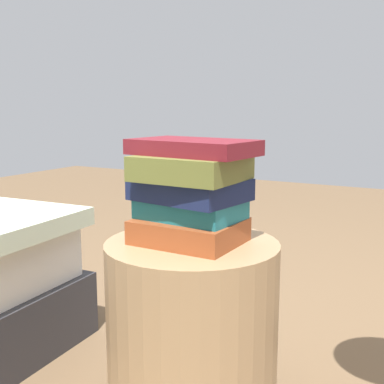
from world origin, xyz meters
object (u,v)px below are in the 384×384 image
Objects in this scene: side_table at (192,332)px; book_olive at (190,168)px; book_navy at (190,189)px; book_rust at (189,231)px; book_teal at (191,209)px; book_maroon at (194,147)px.

book_olive is at bearing 65.75° from side_table.
book_rust is at bearing 118.25° from book_navy.
side_table is 0.36m from book_navy.
book_teal is 0.15m from book_maroon.
book_navy is at bearing -11.86° from book_maroon.
book_teal is at bearing -49.04° from side_table.
book_olive is 0.81× the size of book_maroon.
side_table is 0.32m from book_teal.
book_maroon reaches higher than book_rust.
book_maroon is at bearing -119.91° from side_table.
book_navy is 0.86× the size of book_maroon.
book_maroon is at bearing -159.51° from book_rust.
book_rust is 0.10m from book_navy.
book_maroon is (-0.01, 0.01, 0.15)m from book_teal.
book_navy is (0.00, 0.00, 0.05)m from book_teal.
book_teal reaches higher than side_table.
book_maroon reaches higher than book_navy.
side_table is 1.84× the size of book_navy.
book_rust is 0.16m from book_olive.
book_navy is at bearing 74.89° from book_teal.
book_teal is 1.01× the size of book_olive.
book_olive is 0.05m from book_maroon.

